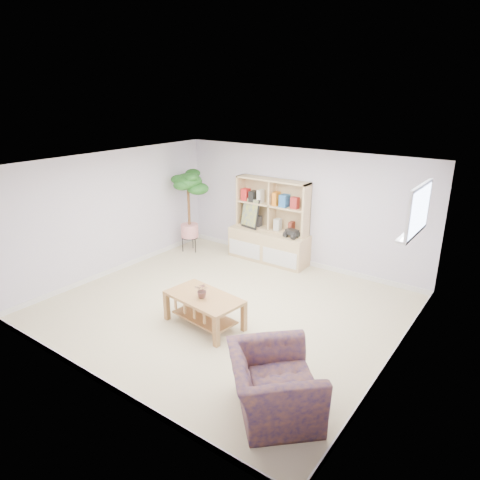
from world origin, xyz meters
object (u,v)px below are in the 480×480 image
Objects in this scene: coffee_table at (204,310)px; floor_tree at (189,212)px; armchair at (274,381)px; storage_unit at (269,221)px.

floor_tree is (-2.38, 2.31, 0.68)m from coffee_table.
coffee_table is at bearing 18.08° from armchair.
armchair is at bearing -57.14° from storage_unit.
coffee_table is at bearing -44.12° from floor_tree.
coffee_table is 2.13m from armchair.
armchair is (2.50, -3.88, -0.47)m from storage_unit.
floor_tree is 5.42m from armchair.
storage_unit is 1.60× the size of armchair.
coffee_table is 3.39m from floor_tree.
coffee_table is at bearing -77.49° from storage_unit.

